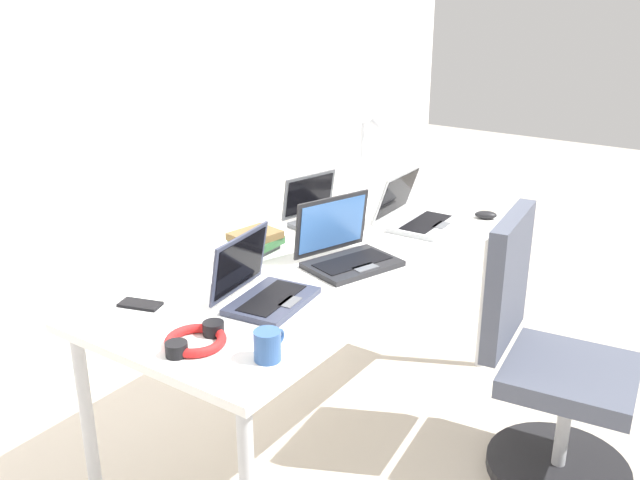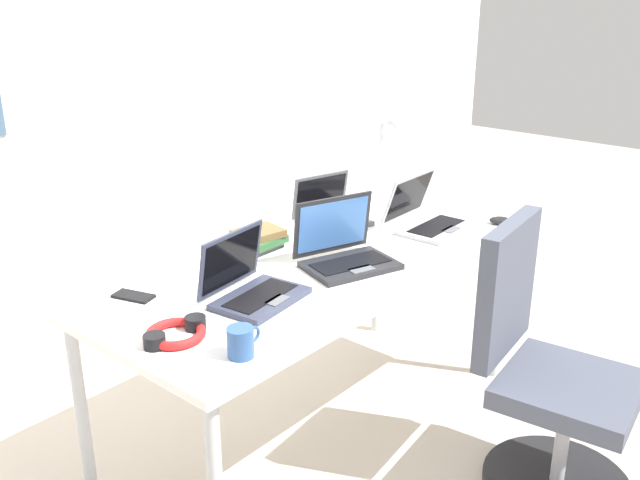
# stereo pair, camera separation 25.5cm
# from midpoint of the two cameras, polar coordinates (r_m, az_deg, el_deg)

# --- Properties ---
(ground_plane) EXTENTS (12.00, 12.00, 0.00)m
(ground_plane) POSITION_cam_midpoint_polar(r_m,az_deg,el_deg) (3.00, 2.53, -14.91)
(ground_plane) COLOR #B7AD9E
(wall_back) EXTENTS (6.00, 0.13, 2.60)m
(wall_back) POSITION_cam_midpoint_polar(r_m,az_deg,el_deg) (3.26, -12.85, 12.35)
(wall_back) COLOR silver
(wall_back) RESTS_ON ground_plane
(desk) EXTENTS (1.80, 0.80, 0.74)m
(desk) POSITION_cam_midpoint_polar(r_m,az_deg,el_deg) (2.66, 2.75, -2.81)
(desk) COLOR white
(desk) RESTS_ON ground_plane
(desk_lamp) EXTENTS (0.12, 0.18, 0.40)m
(desk_lamp) POSITION_cam_midpoint_polar(r_m,az_deg,el_deg) (3.35, 7.57, 6.56)
(desk_lamp) COLOR silver
(desk_lamp) RESTS_ON desk
(laptop_front_right) EXTENTS (0.39, 0.35, 0.24)m
(laptop_front_right) POSITION_cam_midpoint_polar(r_m,az_deg,el_deg) (2.58, 4.86, -1.06)
(laptop_front_right) COLOR #232326
(laptop_front_right) RESTS_ON desk
(laptop_near_mouse) EXTENTS (0.32, 0.28, 0.21)m
(laptop_near_mouse) POSITION_cam_midpoint_polar(r_m,az_deg,el_deg) (3.01, 3.30, 2.03)
(laptop_near_mouse) COLOR #515459
(laptop_near_mouse) RESTS_ON desk
(laptop_near_lamp) EXTENTS (0.32, 0.30, 0.23)m
(laptop_near_lamp) POSITION_cam_midpoint_polar(r_m,az_deg,el_deg) (3.00, 11.08, 1.69)
(laptop_near_lamp) COLOR #B7BABC
(laptop_near_lamp) RESTS_ON desk
(laptop_center) EXTENTS (0.33, 0.28, 0.22)m
(laptop_center) POSITION_cam_midpoint_polar(r_m,az_deg,el_deg) (2.31, -2.40, -3.80)
(laptop_center) COLOR #33384C
(laptop_center) RESTS_ON desk
(computer_mouse) EXTENTS (0.09, 0.11, 0.03)m
(computer_mouse) POSITION_cam_midpoint_polar(r_m,az_deg,el_deg) (3.14, 16.64, 1.46)
(computer_mouse) COLOR black
(computer_mouse) RESTS_ON desk
(cell_phone) EXTENTS (0.10, 0.15, 0.01)m
(cell_phone) POSITION_cam_midpoint_polar(r_m,az_deg,el_deg) (2.38, -11.87, -4.52)
(cell_phone) COLOR black
(cell_phone) RESTS_ON desk
(headphones) EXTENTS (0.21, 0.18, 0.04)m
(headphones) POSITION_cam_midpoint_polar(r_m,az_deg,el_deg) (2.10, -8.15, -7.52)
(headphones) COLOR red
(headphones) RESTS_ON desk
(pill_bottle) EXTENTS (0.04, 0.04, 0.08)m
(pill_bottle) POSITION_cam_midpoint_polar(r_m,az_deg,el_deg) (2.63, -4.76, -0.86)
(pill_bottle) COLOR gold
(pill_bottle) RESTS_ON desk
(book_stack) EXTENTS (0.20, 0.17, 0.08)m
(book_stack) POSITION_cam_midpoint_polar(r_m,az_deg,el_deg) (2.73, -2.27, 0.06)
(book_stack) COLOR #4C4C51
(book_stack) RESTS_ON desk
(coffee_mug) EXTENTS (0.11, 0.08, 0.09)m
(coffee_mug) POSITION_cam_midpoint_polar(r_m,az_deg,el_deg) (1.97, -2.67, -8.29)
(coffee_mug) COLOR #2D518C
(coffee_mug) RESTS_ON desk
(office_chair) EXTENTS (0.52, 0.56, 0.97)m
(office_chair) POSITION_cam_midpoint_polar(r_m,az_deg,el_deg) (2.66, 20.39, -11.07)
(office_chair) COLOR black
(office_chair) RESTS_ON ground_plane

